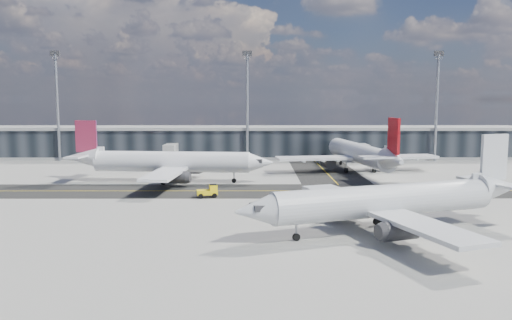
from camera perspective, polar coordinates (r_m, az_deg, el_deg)
The scene contains 9 objects.
ground at distance 85.65m, azimuth -1.44°, elevation -4.04°, with size 300.00×300.00×0.00m, color gray.
taxiway_lanes at distance 96.21m, azimuth 1.03°, elevation -2.82°, with size 180.00×63.00×0.03m.
terminal_concourse at distance 139.54m, azimuth -0.94°, elevation 1.92°, with size 152.00×19.80×8.80m.
floodlight_masts at distance 132.07m, azimuth -1.00°, elevation 6.63°, with size 102.50×0.70×28.90m.
airliner_af at distance 100.04m, azimuth -9.89°, elevation -0.22°, with size 41.11×35.08×12.17m.
airliner_redtail at distance 113.54m, azimuth 11.80°, elevation 0.70°, with size 37.27×43.57×12.91m.
airliner_near at distance 63.85m, azimuth 14.95°, elevation -4.53°, with size 38.60×33.33×11.75m.
baggage_tug at distance 84.01m, azimuth -5.38°, elevation -3.54°, with size 3.67×2.32×2.14m.
service_van at distance 128.27m, azimuth 7.66°, elevation -0.07°, with size 2.64×5.73×1.59m, color white.
Camera 1 is at (1.87, -84.06, 16.32)m, focal length 35.00 mm.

